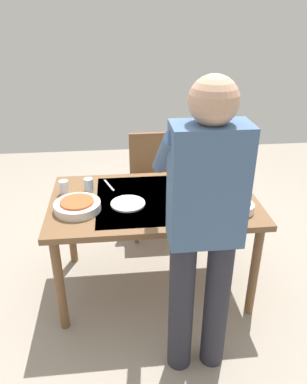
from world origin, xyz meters
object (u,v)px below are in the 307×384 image
object	(u,v)px
wine_glass_left	(219,206)
water_cup_far_left	(64,187)
wine_bottle	(226,175)
water_cup_near_right	(89,185)
dinner_plate_far	(128,204)
serving_bowl_pasta	(77,206)
dining_table	(154,209)
dinner_plate_near	(198,198)
person_server	(204,223)
water_cup_near_left	(171,191)
wine_glass_right	(180,197)
chair_near	(152,178)
side_bowl_salad	(240,207)

from	to	relation	value
wine_glass_left	water_cup_far_left	bearing A→B (deg)	-25.53
wine_bottle	water_cup_near_right	distance (m)	0.98
wine_glass_left	dinner_plate_far	world-z (taller)	wine_glass_left
water_cup_near_right	serving_bowl_pasta	distance (m)	0.28
dining_table	water_cup_near_right	world-z (taller)	water_cup_near_right
dinner_plate_near	dinner_plate_far	bearing A→B (deg)	3.94
dinner_plate_far	water_cup_far_left	bearing A→B (deg)	-24.68
water_cup_far_left	person_server	bearing A→B (deg)	133.72
person_server	wine_bottle	distance (m)	0.86
person_server	water_cup_near_left	distance (m)	0.73
person_server	serving_bowl_pasta	world-z (taller)	person_server
wine_glass_left	wine_glass_right	distance (m)	0.25
chair_near	wine_glass_right	xyz separation A→B (m)	(-0.07, 1.01, 0.32)
person_server	wine_glass_right	size ratio (longest dim) A/B	11.19
chair_near	dinner_plate_near	distance (m)	0.90
dinner_plate_far	dinner_plate_near	bearing A→B (deg)	-176.06
serving_bowl_pasta	dinner_plate_near	world-z (taller)	serving_bowl_pasta
person_server	wine_glass_left	world-z (taller)	person_server
wine_glass_left	dinner_plate_far	xyz separation A→B (m)	(0.54, -0.27, -0.10)
wine_glass_left	dining_table	bearing A→B (deg)	-42.37
chair_near	wine_glass_left	xyz separation A→B (m)	(-0.29, 1.14, 0.32)
dining_table	chair_near	xyz separation A→B (m)	(-0.08, -0.81, -0.14)
wine_glass_left	water_cup_near_left	bearing A→B (deg)	-54.90
water_cup_near_left	water_cup_far_left	xyz separation A→B (m)	(0.74, -0.13, 0.00)
dining_table	water_cup_near_left	size ratio (longest dim) A/B	15.35
water_cup_near_left	serving_bowl_pasta	world-z (taller)	water_cup_near_left
water_cup_near_right	wine_glass_left	bearing A→B (deg)	148.68
water_cup_near_left	dinner_plate_far	size ratio (longest dim) A/B	0.40
wine_bottle	side_bowl_salad	size ratio (longest dim) A/B	1.64
wine_glass_right	dinner_plate_near	xyz separation A→B (m)	(-0.15, -0.16, -0.10)
chair_near	dinner_plate_far	distance (m)	0.94
person_server	dinner_plate_near	bearing A→B (deg)	-100.64
dining_table	dinner_plate_near	distance (m)	0.32
wine_glass_right	wine_bottle	bearing A→B (deg)	-142.88
wine_glass_left	serving_bowl_pasta	world-z (taller)	wine_glass_left
wine_glass_right	dinner_plate_near	world-z (taller)	wine_glass_right
wine_glass_left	dinner_plate_near	distance (m)	0.32
wine_glass_right	side_bowl_salad	size ratio (longest dim) A/B	0.84
dining_table	wine_glass_left	distance (m)	0.52
person_server	water_cup_near_left	bearing A→B (deg)	-85.37
chair_near	water_cup_far_left	world-z (taller)	chair_near
chair_near	wine_glass_left	size ratio (longest dim) A/B	6.03
water_cup_far_left	serving_bowl_pasta	bearing A→B (deg)	114.13
wine_glass_left	water_cup_near_left	distance (m)	0.42
chair_near	wine_glass_right	bearing A→B (deg)	94.24
wine_glass_right	water_cup_far_left	bearing A→B (deg)	-23.48
dining_table	wine_glass_left	xyz separation A→B (m)	(-0.36, 0.33, 0.19)
wine_glass_right	serving_bowl_pasta	size ratio (longest dim) A/B	0.50
dining_table	wine_bottle	size ratio (longest dim) A/B	4.76
wine_glass_left	dinner_plate_far	bearing A→B (deg)	-26.20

